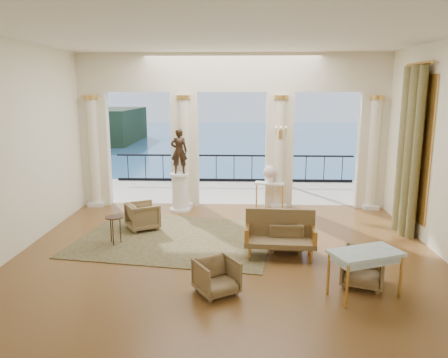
{
  "coord_description": "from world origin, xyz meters",
  "views": [
    {
      "loc": [
        0.29,
        -9.01,
        3.47
      ],
      "look_at": [
        -0.1,
        0.6,
        1.49
      ],
      "focal_mm": 35.0,
      "sensor_mm": 36.0,
      "label": 1
    }
  ],
  "objects_px": {
    "armchair_b": "(363,266)",
    "armchair_d": "(143,215)",
    "armchair_a": "(217,275)",
    "pedestal": "(180,193)",
    "armchair_c": "(285,233)",
    "side_table": "(114,221)",
    "game_table": "(366,256)",
    "console_table": "(270,187)",
    "settee": "(280,234)",
    "statue": "(179,151)"
  },
  "relations": [
    {
      "from": "armchair_b",
      "to": "armchair_d",
      "type": "height_order",
      "value": "armchair_d"
    },
    {
      "from": "statue",
      "to": "armchair_a",
      "type": "bearing_deg",
      "value": 100.26
    },
    {
      "from": "pedestal",
      "to": "side_table",
      "type": "xyz_separation_m",
      "value": [
        -1.1,
        -2.84,
        0.02
      ]
    },
    {
      "from": "statue",
      "to": "armchair_d",
      "type": "bearing_deg",
      "value": 63.66
    },
    {
      "from": "armchair_d",
      "to": "side_table",
      "type": "bearing_deg",
      "value": 130.06
    },
    {
      "from": "settee",
      "to": "side_table",
      "type": "xyz_separation_m",
      "value": [
        -3.7,
        0.55,
        0.07
      ]
    },
    {
      "from": "armchair_d",
      "to": "pedestal",
      "type": "relative_size",
      "value": 0.68
    },
    {
      "from": "pedestal",
      "to": "statue",
      "type": "distance_m",
      "value": 1.22
    },
    {
      "from": "armchair_b",
      "to": "pedestal",
      "type": "relative_size",
      "value": 0.68
    },
    {
      "from": "armchair_a",
      "to": "armchair_c",
      "type": "bearing_deg",
      "value": 25.8
    },
    {
      "from": "armchair_a",
      "to": "pedestal",
      "type": "distance_m",
      "value": 5.38
    },
    {
      "from": "armchair_b",
      "to": "statue",
      "type": "bearing_deg",
      "value": 149.32
    },
    {
      "from": "armchair_b",
      "to": "armchair_c",
      "type": "relative_size",
      "value": 1.0
    },
    {
      "from": "armchair_a",
      "to": "game_table",
      "type": "xyz_separation_m",
      "value": [
        2.51,
        0.01,
        0.39
      ]
    },
    {
      "from": "armchair_a",
      "to": "settee",
      "type": "distance_m",
      "value": 2.2
    },
    {
      "from": "armchair_a",
      "to": "armchair_b",
      "type": "xyz_separation_m",
      "value": [
        2.61,
        0.43,
        0.04
      ]
    },
    {
      "from": "armchair_a",
      "to": "game_table",
      "type": "height_order",
      "value": "game_table"
    },
    {
      "from": "armchair_d",
      "to": "statue",
      "type": "bearing_deg",
      "value": -51.92
    },
    {
      "from": "game_table",
      "to": "settee",
      "type": "bearing_deg",
      "value": 102.81
    },
    {
      "from": "settee",
      "to": "game_table",
      "type": "relative_size",
      "value": 1.13
    },
    {
      "from": "armchair_c",
      "to": "game_table",
      "type": "bearing_deg",
      "value": 29.3
    },
    {
      "from": "game_table",
      "to": "statue",
      "type": "xyz_separation_m",
      "value": [
        -3.88,
        5.19,
        1.03
      ]
    },
    {
      "from": "pedestal",
      "to": "console_table",
      "type": "relative_size",
      "value": 1.24
    },
    {
      "from": "armchair_c",
      "to": "side_table",
      "type": "bearing_deg",
      "value": -90.57
    },
    {
      "from": "armchair_c",
      "to": "statue",
      "type": "bearing_deg",
      "value": -135.64
    },
    {
      "from": "armchair_c",
      "to": "side_table",
      "type": "height_order",
      "value": "armchair_c"
    },
    {
      "from": "armchair_b",
      "to": "settee",
      "type": "bearing_deg",
      "value": 154.27
    },
    {
      "from": "armchair_a",
      "to": "statue",
      "type": "relative_size",
      "value": 0.52
    },
    {
      "from": "armchair_b",
      "to": "console_table",
      "type": "bearing_deg",
      "value": 124.79
    },
    {
      "from": "side_table",
      "to": "game_table",
      "type": "bearing_deg",
      "value": -25.36
    },
    {
      "from": "settee",
      "to": "side_table",
      "type": "height_order",
      "value": "settee"
    },
    {
      "from": "settee",
      "to": "side_table",
      "type": "distance_m",
      "value": 3.74
    },
    {
      "from": "game_table",
      "to": "console_table",
      "type": "distance_m",
      "value": 5.61
    },
    {
      "from": "armchair_d",
      "to": "statue",
      "type": "xyz_separation_m",
      "value": [
        0.7,
        1.74,
        1.38
      ]
    },
    {
      "from": "statue",
      "to": "console_table",
      "type": "distance_m",
      "value": 2.83
    },
    {
      "from": "pedestal",
      "to": "console_table",
      "type": "height_order",
      "value": "pedestal"
    },
    {
      "from": "armchair_d",
      "to": "settee",
      "type": "distance_m",
      "value": 3.69
    },
    {
      "from": "side_table",
      "to": "armchair_d",
      "type": "bearing_deg",
      "value": 70.1
    },
    {
      "from": "armchair_a",
      "to": "armchair_b",
      "type": "height_order",
      "value": "armchair_b"
    },
    {
      "from": "console_table",
      "to": "side_table",
      "type": "relative_size",
      "value": 1.38
    },
    {
      "from": "armchair_c",
      "to": "game_table",
      "type": "height_order",
      "value": "game_table"
    },
    {
      "from": "armchair_a",
      "to": "side_table",
      "type": "relative_size",
      "value": 1.04
    },
    {
      "from": "armchair_c",
      "to": "statue",
      "type": "height_order",
      "value": "statue"
    },
    {
      "from": "side_table",
      "to": "statue",
      "type": "bearing_deg",
      "value": 68.88
    },
    {
      "from": "armchair_b",
      "to": "game_table",
      "type": "xyz_separation_m",
      "value": [
        -0.1,
        -0.42,
        0.35
      ]
    },
    {
      "from": "armchair_c",
      "to": "game_table",
      "type": "distance_m",
      "value": 2.49
    },
    {
      "from": "armchair_c",
      "to": "console_table",
      "type": "bearing_deg",
      "value": -175.52
    },
    {
      "from": "armchair_a",
      "to": "console_table",
      "type": "height_order",
      "value": "console_table"
    },
    {
      "from": "statue",
      "to": "settee",
      "type": "bearing_deg",
      "value": 123.07
    },
    {
      "from": "armchair_b",
      "to": "statue",
      "type": "distance_m",
      "value": 6.36
    }
  ]
}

